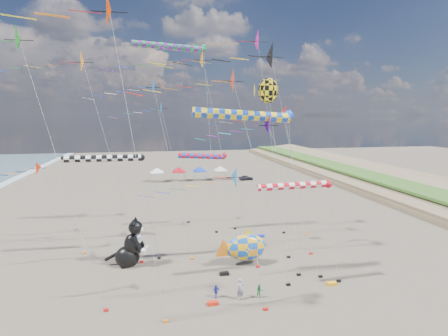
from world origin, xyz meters
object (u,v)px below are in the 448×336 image
(cat_inflatable, at_px, (130,242))
(person_adult, at_px, (240,289))
(child_green, at_px, (260,291))
(child_blue, at_px, (216,291))
(fish_inflatable, at_px, (246,247))
(parked_car, at_px, (246,178))

(cat_inflatable, bearing_deg, person_adult, -29.82)
(child_green, height_order, child_blue, child_green)
(fish_inflatable, height_order, child_blue, fish_inflatable)
(person_adult, bearing_deg, child_green, -12.61)
(cat_inflatable, height_order, person_adult, cat_inflatable)
(cat_inflatable, distance_m, child_blue, 11.27)
(person_adult, distance_m, child_blue, 2.12)
(fish_inflatable, relative_size, child_green, 4.75)
(child_green, relative_size, child_blue, 1.06)
(fish_inflatable, bearing_deg, child_blue, -124.70)
(fish_inflatable, bearing_deg, person_adult, -108.18)
(cat_inflatable, distance_m, child_green, 14.41)
(cat_inflatable, relative_size, fish_inflatable, 0.90)
(fish_inflatable, distance_m, parked_car, 47.77)
(cat_inflatable, bearing_deg, child_blue, -34.02)
(cat_inflatable, distance_m, person_adult, 13.09)
(cat_inflatable, bearing_deg, parked_car, 74.50)
(person_adult, xyz_separation_m, child_green, (1.66, -0.05, -0.33))
(cat_inflatable, relative_size, child_blue, 4.50)
(fish_inflatable, height_order, person_adult, fish_inflatable)
(fish_inflatable, height_order, child_green, fish_inflatable)
(child_green, bearing_deg, child_blue, 173.27)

